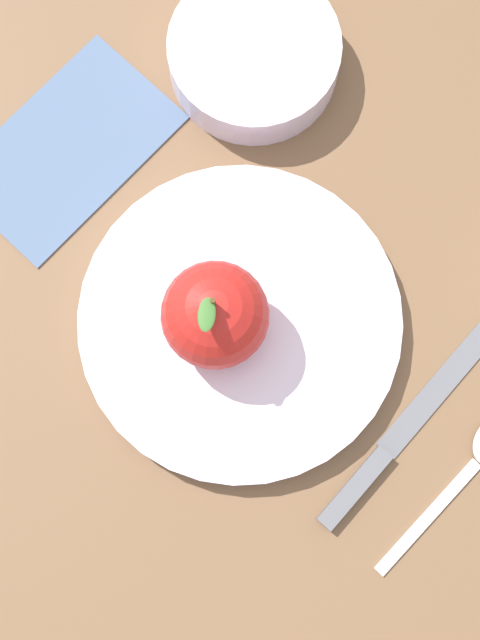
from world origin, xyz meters
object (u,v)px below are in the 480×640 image
object	(u,v)px
dinner_plate	(240,322)
side_bowl	(254,53)
apple	(215,315)
linen_napkin	(68,148)
knife	(396,439)

from	to	relation	value
dinner_plate	side_bowl	world-z (taller)	side_bowl
apple	linen_napkin	distance (m)	0.20
dinner_plate	side_bowl	xyz separation A→B (m)	(-0.20, -0.08, 0.01)
dinner_plate	linen_napkin	xyz separation A→B (m)	(-0.07, -0.19, -0.01)
side_bowl	linen_napkin	bearing A→B (deg)	-39.56
side_bowl	dinner_plate	bearing A→B (deg)	21.97
dinner_plate	side_bowl	bearing A→B (deg)	-158.03
linen_napkin	side_bowl	bearing A→B (deg)	140.44
side_bowl	knife	bearing A→B (deg)	44.36
side_bowl	linen_napkin	size ratio (longest dim) A/B	0.80
side_bowl	knife	size ratio (longest dim) A/B	0.67
dinner_plate	side_bowl	size ratio (longest dim) A/B	1.80
linen_napkin	dinner_plate	bearing A→B (deg)	68.88
knife	linen_napkin	size ratio (longest dim) A/B	1.19
apple	side_bowl	bearing A→B (deg)	-162.59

